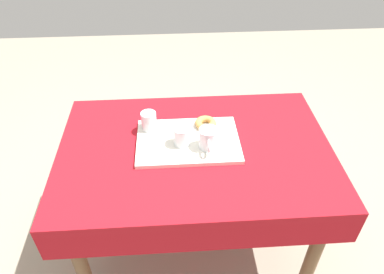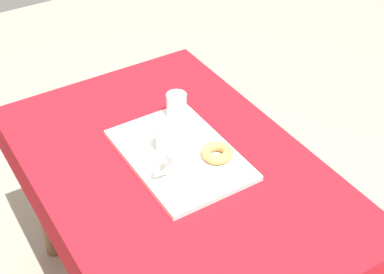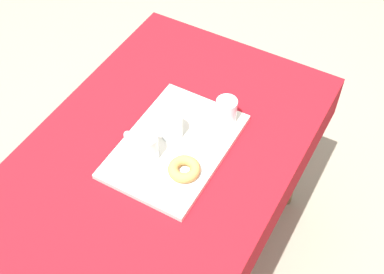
{
  "view_description": "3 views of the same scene",
  "coord_description": "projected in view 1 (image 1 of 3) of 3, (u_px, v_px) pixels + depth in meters",
  "views": [
    {
      "loc": [
        0.09,
        1.22,
        1.83
      ],
      "look_at": [
        0.01,
        -0.04,
        0.78
      ],
      "focal_mm": 33.44,
      "sensor_mm": 36.0,
      "label": 1
    },
    {
      "loc": [
        -1.16,
        0.65,
        1.94
      ],
      "look_at": [
        0.04,
        -0.09,
        0.81
      ],
      "focal_mm": 51.83,
      "sensor_mm": 36.0,
      "label": 2
    },
    {
      "loc": [
        -0.87,
        -0.61,
        2.06
      ],
      "look_at": [
        0.07,
        -0.08,
        0.79
      ],
      "focal_mm": 47.77,
      "sensor_mm": 36.0,
      "label": 3
    }
  ],
  "objects": [
    {
      "name": "dining_table",
      "position": [
        195.0,
        164.0,
        1.69
      ],
      "size": [
        1.25,
        0.84,
        0.75
      ],
      "color": "#A8141E",
      "rests_on": "ground"
    },
    {
      "name": "tea_mug_left",
      "position": [
        208.0,
        139.0,
        1.58
      ],
      "size": [
        0.08,
        0.13,
        0.1
      ],
      "color": "white",
      "rests_on": "serving_tray"
    },
    {
      "name": "serving_tray",
      "position": [
        188.0,
        141.0,
        1.65
      ],
      "size": [
        0.47,
        0.32,
        0.02
      ],
      "primitive_type": "cube",
      "color": "silver",
      "rests_on": "dining_table"
    },
    {
      "name": "ground_plane",
      "position": [
        194.0,
        243.0,
        2.11
      ],
      "size": [
        6.0,
        6.0,
        0.0
      ],
      "primitive_type": "plane",
      "color": "gray"
    },
    {
      "name": "water_glass_near",
      "position": [
        149.0,
        122.0,
        1.68
      ],
      "size": [
        0.07,
        0.07,
        0.09
      ],
      "color": "white",
      "rests_on": "serving_tray"
    },
    {
      "name": "sugar_donut_left",
      "position": [
        206.0,
        123.0,
        1.7
      ],
      "size": [
        0.1,
        0.1,
        0.03
      ],
      "primitive_type": "torus",
      "color": "tan",
      "rests_on": "donut_plate_left"
    },
    {
      "name": "water_glass_far",
      "position": [
        182.0,
        137.0,
        1.6
      ],
      "size": [
        0.07,
        0.07,
        0.09
      ],
      "color": "white",
      "rests_on": "serving_tray"
    },
    {
      "name": "donut_plate_left",
      "position": [
        205.0,
        127.0,
        1.71
      ],
      "size": [
        0.12,
        0.12,
        0.01
      ],
      "primitive_type": "cylinder",
      "color": "white",
      "rests_on": "serving_tray"
    }
  ]
}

